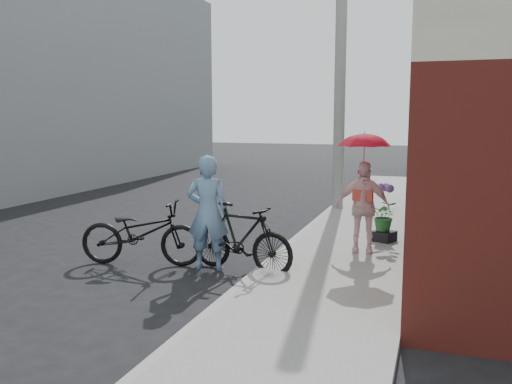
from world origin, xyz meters
The scene contains 11 objects.
ground centered at (0.00, 0.00, 0.00)m, with size 80.00×80.00×0.00m, color black.
sidewalk centered at (2.10, 2.00, 0.06)m, with size 2.20×24.00×0.12m, color gray.
curb centered at (0.94, 2.00, 0.06)m, with size 0.12×24.00×0.12m, color #9E9E99.
utility_pole centered at (1.10, 6.00, 3.50)m, with size 0.28×0.28×7.00m, color #9E9E99.
officer centered at (0.04, 0.13, 0.93)m, with size 0.68×0.44×1.85m, color #6891B9.
bike_left centered at (-1.11, 0.00, 0.54)m, with size 0.72×2.06×1.08m, color black.
bike_right centered at (0.60, 0.14, 0.55)m, with size 0.52×1.84×1.11m, color black.
kimono_woman centered at (2.30, 1.61, 0.91)m, with size 0.93×0.39×1.58m, color #F4CCCC.
parasol centered at (2.30, 1.61, 2.08)m, with size 0.86×0.86×0.76m, color red.
planter centered at (2.60, 2.53, 0.22)m, with size 0.36×0.36×0.19m, color black.
potted_plant centered at (2.60, 2.53, 0.61)m, with size 0.53×0.46×0.59m, color #2D702F.
Camera 1 is at (3.49, -7.73, 2.46)m, focal length 38.00 mm.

